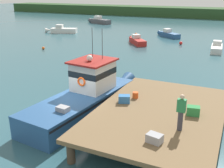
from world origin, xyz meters
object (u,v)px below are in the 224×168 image
object	(u,v)px
deckhand_by_the_boat	(181,112)
mooring_buoy_channel_marker	(136,34)
moored_boat_near_channel	(217,48)
moored_boat_off_the_point	(168,34)
crate_single_by_cleat	(155,138)
mooring_buoy_outer	(43,48)
main_fishing_boat	(87,95)
bait_bucket	(135,95)
crate_stack_near_edge	(124,99)
mooring_buoy_inshore	(181,43)
crate_single_far	(193,111)
moored_boat_far_right	(62,30)
moored_boat_mid_harbor	(137,41)
moored_boat_far_left	(99,21)

from	to	relation	value
deckhand_by_the_boat	mooring_buoy_channel_marker	distance (m)	32.81
moored_boat_near_channel	moored_boat_off_the_point	xyz separation A→B (m)	(-7.60, 7.49, 0.01)
crate_single_by_cleat	mooring_buoy_outer	bearing A→B (deg)	138.20
main_fishing_boat	bait_bucket	size ratio (longest dim) A/B	29.24
main_fishing_boat	bait_bucket	distance (m)	2.91
crate_stack_near_edge	mooring_buoy_outer	distance (m)	21.16
moored_boat_off_the_point	mooring_buoy_inshore	size ratio (longest dim) A/B	9.80
crate_single_far	moored_boat_off_the_point	world-z (taller)	crate_single_far
main_fishing_boat	moored_boat_off_the_point	distance (m)	28.62
moored_boat_near_channel	moored_boat_far_right	xyz separation A→B (m)	(-24.62, 4.08, 0.06)
crate_single_far	crate_stack_near_edge	xyz separation A→B (m)	(-3.58, 0.04, -0.02)
moored_boat_mid_harbor	moored_boat_near_channel	bearing A→B (deg)	-1.85
deckhand_by_the_boat	moored_boat_far_left	distance (m)	48.89
crate_stack_near_edge	moored_boat_mid_harbor	distance (m)	23.03
crate_single_by_cleat	moored_boat_mid_harbor	world-z (taller)	crate_single_by_cleat
main_fishing_boat	moored_boat_off_the_point	xyz separation A→B (m)	(-2.23, 28.52, -0.60)
crate_stack_near_edge	moored_boat_far_right	size ratio (longest dim) A/B	0.11
mooring_buoy_channel_marker	mooring_buoy_inshore	size ratio (longest dim) A/B	0.96
crate_single_by_cleat	moored_boat_far_left	xyz separation A→B (m)	(-24.85, 43.09, -0.85)
mooring_buoy_channel_marker	moored_boat_near_channel	bearing A→B (deg)	-28.26
crate_single_by_cleat	mooring_buoy_outer	world-z (taller)	crate_single_by_cleat
deckhand_by_the_boat	moored_boat_far_left	size ratio (longest dim) A/B	0.27
moored_boat_near_channel	moored_boat_off_the_point	bearing A→B (deg)	135.44
main_fishing_boat	moored_boat_near_channel	world-z (taller)	main_fishing_boat
crate_single_by_cleat	deckhand_by_the_boat	size ratio (longest dim) A/B	0.37
main_fishing_boat	crate_single_far	bearing A→B (deg)	-4.83
crate_stack_near_edge	moored_boat_off_the_point	world-z (taller)	crate_stack_near_edge
crate_stack_near_edge	deckhand_by_the_boat	size ratio (longest dim) A/B	0.37
mooring_buoy_outer	bait_bucket	bearing A→B (deg)	-37.71
main_fishing_boat	mooring_buoy_inshore	xyz separation A→B (m)	(0.76, 23.12, -0.79)
deckhand_by_the_boat	moored_boat_far_right	size ratio (longest dim) A/B	0.31
mooring_buoy_channel_marker	mooring_buoy_outer	bearing A→B (deg)	-113.76
moored_boat_off_the_point	moored_boat_far_right	size ratio (longest dim) A/B	0.79
deckhand_by_the_boat	mooring_buoy_outer	xyz separation A→B (m)	(-19.48, 15.39, -1.89)
crate_single_far	mooring_buoy_channel_marker	distance (m)	31.29
deckhand_by_the_boat	moored_boat_near_channel	size ratio (longest dim) A/B	0.35
deckhand_by_the_boat	moored_boat_far_right	bearing A→B (deg)	132.51
mooring_buoy_channel_marker	moored_boat_mid_harbor	bearing A→B (deg)	-68.94
crate_single_far	moored_boat_far_left	xyz separation A→B (m)	(-25.81, 39.92, -0.90)
moored_boat_mid_harbor	mooring_buoy_channel_marker	bearing A→B (deg)	111.06
moored_boat_off_the_point	moored_boat_far_left	xyz separation A→B (m)	(-17.45, 10.88, 0.11)
mooring_buoy_channel_marker	crate_stack_near_edge	bearing A→B (deg)	-71.02
moored_boat_near_channel	moored_boat_off_the_point	size ratio (longest dim) A/B	1.11
crate_stack_near_edge	crate_single_far	bearing A→B (deg)	-0.68
moored_boat_off_the_point	mooring_buoy_outer	size ratio (longest dim) A/B	12.08
moored_boat_mid_harbor	mooring_buoy_channel_marker	world-z (taller)	moored_boat_mid_harbor
crate_single_far	bait_bucket	distance (m)	3.38
bait_bucket	moored_boat_far_left	xyz separation A→B (m)	(-22.54, 39.03, -0.85)
main_fishing_boat	deckhand_by_the_boat	bearing A→B (deg)	-21.21
main_fishing_boat	mooring_buoy_channel_marker	world-z (taller)	main_fishing_boat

